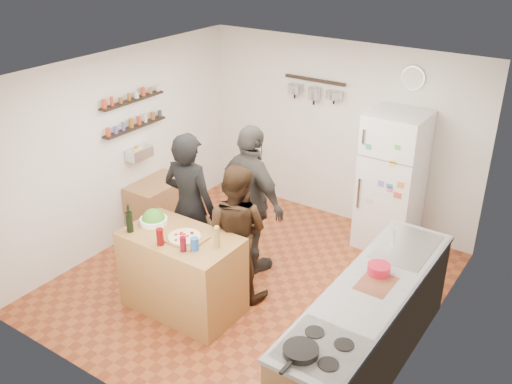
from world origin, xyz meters
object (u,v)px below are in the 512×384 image
Objects in this scene: person_center at (236,232)px; pepper_mill at (217,238)px; counter_run at (368,330)px; side_table at (159,207)px; salt_canister at (195,244)px; fridge at (392,181)px; person_back at (251,201)px; wall_clock at (413,78)px; red_bowl at (379,269)px; salad_bowl at (154,221)px; wine_bottle at (129,222)px; person_left at (190,207)px; skillet at (301,351)px; prep_island at (183,273)px.

pepper_mill is at bearing 96.58° from person_center.
counter_run is 3.29× the size of side_table.
fridge reaches higher than salt_canister.
person_back reaches higher than fridge.
fridge is at bearing -90.00° from wall_clock.
counter_run is at bearing 173.00° from person_back.
red_bowl is 3.49m from side_table.
fridge reaches higher than salad_bowl.
wine_bottle is at bearing -172.87° from salt_canister.
salad_bowl is at bearing -169.06° from red_bowl.
side_table is at bearing 165.98° from counter_run.
person_back is at bearing -127.56° from fridge.
pepper_mill is 0.98m from person_left.
wine_bottle reaches higher than red_bowl.
wine_bottle is 0.81m from salt_canister.
red_bowl is 0.27× the size of side_table.
person_center reaches higher than salad_bowl.
wine_bottle reaches higher than skillet.
wall_clock is at bearing 71.83° from salt_canister.
person_left is at bearing 148.32° from skillet.
person_center is at bearing -116.37° from fridge.
wine_bottle is at bearing -106.50° from salad_bowl.
person_back is at bearing -141.58° from person_left.
person_left is at bearing 146.58° from pepper_mill.
person_left is 2.25× the size of side_table.
red_bowl is 2.16m from fridge.
wall_clock is at bearing 58.97° from salad_bowl.
red_bowl reaches higher than counter_run.
person_left is at bearing 80.38° from wine_bottle.
fridge reaches higher than skillet.
person_center is (0.80, 0.79, -0.23)m from wine_bottle.
skillet is at bearing 149.57° from person_back.
salad_bowl is 1.00× the size of wall_clock.
person_center is (0.30, 0.57, 0.34)m from prep_island.
salt_canister is at bearing -21.80° from prep_island.
person_center is 0.60× the size of counter_run.
wine_bottle is 0.81× the size of skillet.
person_left is (-0.36, 0.59, 0.45)m from prep_island.
salt_canister is (0.80, 0.10, -0.05)m from wine_bottle.
salt_canister is at bearing 156.46° from skillet.
person_left is at bearing 83.97° from salad_bowl.
prep_island is 0.69× the size of person_left.
prep_island is at bearing 52.59° from person_center.
wall_clock reaches higher than red_bowl.
person_center is at bearing 178.22° from red_bowl.
person_left reaches higher than salt_canister.
prep_island is 0.68× the size of person_back.
salad_bowl is 0.37× the size of side_table.
red_bowl reaches higher than skillet.
wall_clock is (1.79, 3.11, 1.13)m from wine_bottle.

